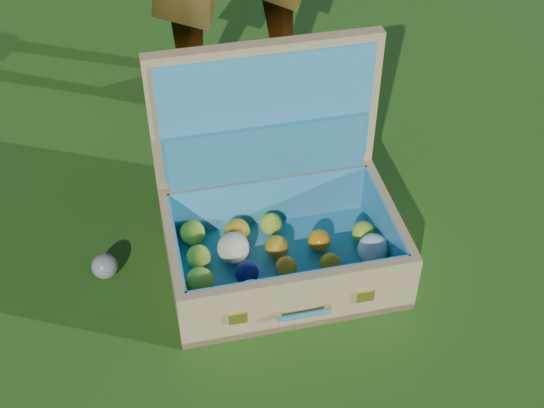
{
  "coord_description": "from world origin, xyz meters",
  "views": [
    {
      "loc": [
        -0.47,
        -1.29,
        1.41
      ],
      "look_at": [
        0.04,
        -0.02,
        0.17
      ],
      "focal_mm": 50.0,
      "sensor_mm": 36.0,
      "label": 1
    }
  ],
  "objects": [
    {
      "name": "suitcase",
      "position": [
        0.05,
        -0.03,
        0.15
      ],
      "size": [
        0.62,
        0.49,
        0.54
      ],
      "rotation": [
        0.0,
        0.0,
        -0.16
      ],
      "color": "tan",
      "rests_on": "ground"
    },
    {
      "name": "stray_ball",
      "position": [
        -0.37,
        0.06,
        0.03
      ],
      "size": [
        0.06,
        0.06,
        0.06
      ],
      "primitive_type": "sphere",
      "color": "#4369AE",
      "rests_on": "ground"
    },
    {
      "name": "ground",
      "position": [
        0.0,
        0.0,
        0.0
      ],
      "size": [
        60.0,
        60.0,
        0.0
      ],
      "primitive_type": "plane",
      "color": "#215114",
      "rests_on": "ground"
    }
  ]
}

